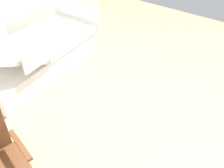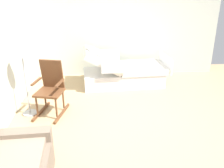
{
  "view_description": "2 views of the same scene",
  "coord_description": "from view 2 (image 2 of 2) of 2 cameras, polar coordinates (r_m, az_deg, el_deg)",
  "views": [
    {
      "loc": [
        -0.96,
        2.09,
        2.43
      ],
      "look_at": [
        0.17,
        0.51,
        0.82
      ],
      "focal_mm": 40.88,
      "sensor_mm": 36.0,
      "label": 1
    },
    {
      "loc": [
        -3.84,
        0.81,
        2.39
      ],
      "look_at": [
        0.02,
        0.53,
        0.8
      ],
      "focal_mm": 39.72,
      "sensor_mm": 36.0,
      "label": 2
    }
  ],
  "objects": [
    {
      "name": "hospital_bed",
      "position": [
        6.17,
        2.64,
        2.63
      ],
      "size": [
        1.09,
        2.11,
        1.06
      ],
      "color": "silver",
      "rests_on": "ground"
    },
    {
      "name": "ground_plane",
      "position": [
        4.59,
        6.7,
        -9.14
      ],
      "size": [
        6.69,
        6.69,
        0.0
      ],
      "primitive_type": "plane",
      "color": "tan"
    },
    {
      "name": "side_wall",
      "position": [
        6.69,
        2.91,
        13.43
      ],
      "size": [
        0.1,
        4.99,
        2.7
      ],
      "primitive_type": "cube",
      "color": "silver",
      "rests_on": "ground"
    },
    {
      "name": "rocking_chair",
      "position": [
        4.89,
        -13.92,
        -0.99
      ],
      "size": [
        0.85,
        0.65,
        1.05
      ],
      "color": "brown",
      "rests_on": "ground"
    },
    {
      "name": "floor_lamp",
      "position": [
        4.7,
        -20.09,
        6.74
      ],
      "size": [
        0.34,
        0.34,
        1.48
      ],
      "color": "#B2B5BA",
      "rests_on": "ground"
    }
  ]
}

